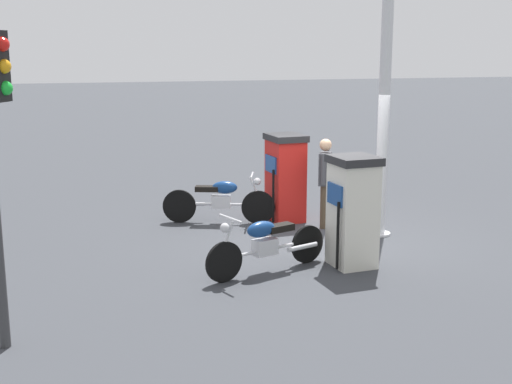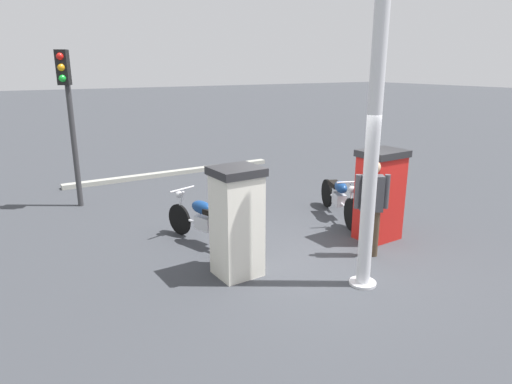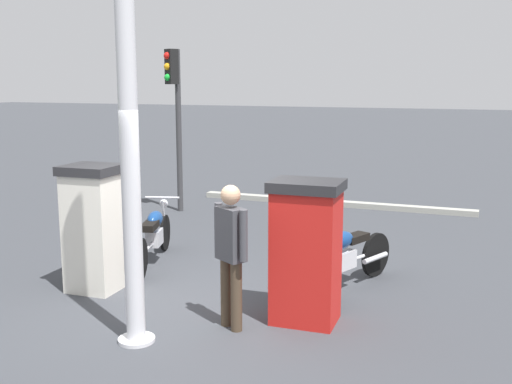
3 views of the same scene
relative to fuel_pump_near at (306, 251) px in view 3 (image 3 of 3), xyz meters
name	(u,v)px [view 3 (image 3 of 3)]	position (x,y,z in m)	size (l,w,h in m)	color
ground_plane	(186,309)	(-0.20, 1.48, -0.85)	(120.00, 120.00, 0.00)	#383A3F
fuel_pump_near	(306,251)	(0.00, 0.00, 0.00)	(0.69, 0.84, 1.68)	red
fuel_pump_far	(94,227)	(0.00, 2.96, 0.01)	(0.70, 0.74, 1.70)	silver
motorcycle_near_pump	(344,256)	(1.26, -0.14, -0.38)	(2.03, 0.94, 0.96)	black
motorcycle_far_pump	(154,233)	(1.36, 2.89, -0.38)	(2.05, 0.82, 0.94)	black
attendant_person	(231,247)	(-0.52, 0.72, 0.10)	(0.37, 0.54, 1.66)	#473828
roadside_traffic_light	(175,101)	(4.88, 4.46, 1.52)	(0.39, 0.31, 3.45)	#38383A
canopy_support_pole	(129,136)	(-1.25, 1.52, 1.38)	(0.40, 0.40, 4.62)	silver
road_edge_kerb	(333,203)	(6.74, 1.48, -0.79)	(0.36, 6.26, 0.12)	#9E9E93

